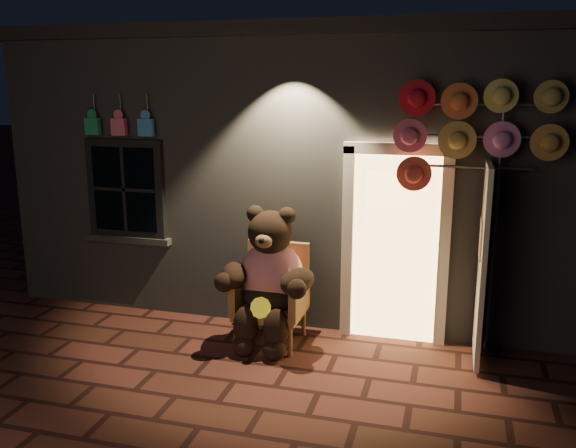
% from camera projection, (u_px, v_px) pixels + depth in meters
% --- Properties ---
extents(ground, '(60.00, 60.00, 0.00)m').
position_uv_depth(ground, '(234.00, 381.00, 5.87)').
color(ground, '#542720').
rests_on(ground, ground).
extents(shop_building, '(7.30, 5.95, 3.51)m').
position_uv_depth(shop_building, '(324.00, 155.00, 9.21)').
color(shop_building, slate).
rests_on(shop_building, ground).
extents(wicker_armchair, '(0.75, 0.68, 1.08)m').
position_uv_depth(wicker_armchair, '(273.00, 293.00, 6.72)').
color(wicker_armchair, '#965C3A').
rests_on(wicker_armchair, ground).
extents(teddy_bear, '(1.12, 0.87, 1.54)m').
position_uv_depth(teddy_bear, '(269.00, 279.00, 6.54)').
color(teddy_bear, red).
rests_on(teddy_bear, ground).
extents(hat_rack, '(1.60, 0.22, 2.83)m').
position_uv_depth(hat_rack, '(472.00, 129.00, 5.99)').
color(hat_rack, '#59595E').
rests_on(hat_rack, ground).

